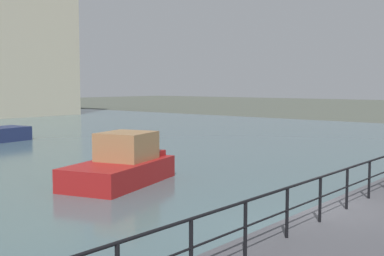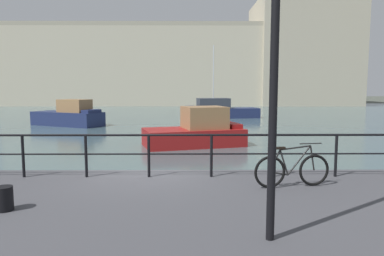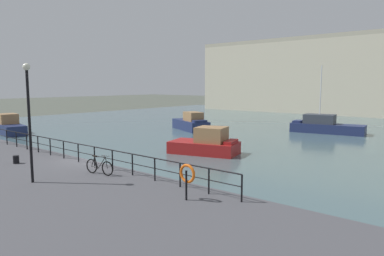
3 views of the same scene
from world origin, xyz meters
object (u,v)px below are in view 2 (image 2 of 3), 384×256
at_px(harbor_building, 219,64).
at_px(moored_blue_motorboat, 69,116).
at_px(moored_harbor_tender, 197,131).
at_px(quay_lamp_post, 276,5).
at_px(parked_bicycle, 292,170).
at_px(mooring_bollard, 4,199).
at_px(moored_small_launch, 219,110).

relative_size(harbor_building, moored_blue_motorboat, 9.51).
distance_m(moored_harbor_tender, quay_lamp_post, 14.19).
bearing_deg(parked_bicycle, quay_lamp_post, -121.28).
height_order(moored_blue_motorboat, moored_harbor_tender, moored_blue_motorboat).
bearing_deg(mooring_bollard, harbor_building, 81.67).
bearing_deg(harbor_building, parked_bicycle, -93.02).
height_order(moored_small_launch, mooring_bollard, moored_small_launch).
bearing_deg(moored_small_launch, moored_blue_motorboat, 21.64).
height_order(moored_blue_motorboat, mooring_bollard, moored_blue_motorboat).
distance_m(harbor_building, moored_small_launch, 30.20).
bearing_deg(moored_blue_motorboat, quay_lamp_post, -39.94).
bearing_deg(moored_blue_motorboat, moored_harbor_tender, -19.43).
xyz_separation_m(mooring_bollard, quay_lamp_post, (4.53, -1.29, 3.11)).
height_order(moored_small_launch, quay_lamp_post, moored_small_launch).
distance_m(parked_bicycle, quay_lamp_post, 4.21).
xyz_separation_m(moored_harbor_tender, quay_lamp_post, (0.76, -13.76, 3.40)).
height_order(harbor_building, moored_blue_motorboat, harbor_building).
bearing_deg(quay_lamp_post, moored_harbor_tender, 93.15).
distance_m(moored_blue_motorboat, moored_small_launch, 14.65).
relative_size(harbor_building, mooring_bollard, 135.41).
height_order(moored_small_launch, parked_bicycle, moored_small_launch).
height_order(harbor_building, moored_small_launch, harbor_building).
distance_m(harbor_building, quay_lamp_post, 60.89).
relative_size(moored_blue_motorboat, moored_harbor_tender, 1.12).
height_order(moored_harbor_tender, parked_bicycle, moored_harbor_tender).
bearing_deg(quay_lamp_post, harbor_building, 86.07).
xyz_separation_m(moored_blue_motorboat, mooring_bollard, (6.28, -22.56, 0.27)).
bearing_deg(moored_blue_motorboat, mooring_bollard, -48.76).
xyz_separation_m(moored_blue_motorboat, parked_bicycle, (11.92, -21.05, 0.44)).
distance_m(moored_small_launch, mooring_bollard, 30.64).
relative_size(moored_small_launch, parked_bicycle, 4.42).
relative_size(harbor_building, parked_bicycle, 33.94).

